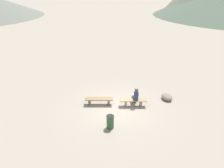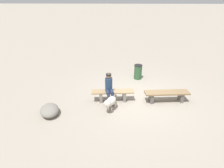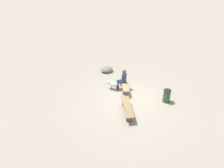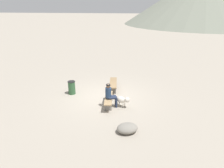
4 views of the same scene
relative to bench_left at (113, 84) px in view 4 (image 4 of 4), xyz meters
name	(u,v)px [view 4 (image 4 of 4)]	position (x,y,z in m)	size (l,w,h in m)	color
ground	(106,97)	(1.18, -0.27, -0.37)	(210.00, 210.00, 0.06)	#9E9384
bench_left	(113,84)	(0.00, 0.00, 0.00)	(1.88, 0.61, 0.47)	#605B56
bench_right	(108,100)	(2.26, 0.04, -0.02)	(1.79, 0.55, 0.47)	gray
seated_person	(110,94)	(2.40, 0.15, 0.39)	(0.40, 0.61, 1.27)	navy
dog	(123,100)	(2.32, 0.78, 0.06)	(0.51, 0.78, 0.60)	beige
trash_bin	(72,88)	(1.00, -2.33, 0.05)	(0.43, 0.43, 0.78)	#2D5633
boulder	(127,128)	(4.59, 1.16, -0.15)	(0.68, 0.88, 0.39)	gray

